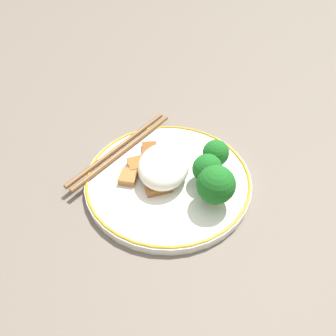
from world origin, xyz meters
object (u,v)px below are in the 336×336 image
Objects in this scene: plate at (168,179)px; broccoli_back_left at (216,185)px; broccoli_back_center at (207,168)px; broccoli_back_right at (216,153)px; chopsticks at (121,149)px.

plate is 4.05× the size of broccoli_back_left.
broccoli_back_left is at bearing -160.95° from broccoli_back_center.
broccoli_back_left is 0.04m from broccoli_back_center.
broccoli_back_right is 0.23× the size of chopsticks.
chopsticks is (0.01, 0.16, -0.02)m from broccoli_back_right.
broccoli_back_center reaches higher than chopsticks.
plate is 0.10m from chopsticks.
broccoli_back_center reaches higher than broccoli_back_right.
broccoli_back_center is 0.16m from chopsticks.
broccoli_back_right is (0.04, -0.07, 0.03)m from plate.
broccoli_back_left is (-0.04, -0.07, 0.04)m from plate.
plate is 0.07m from broccoli_back_center.
plate is at bearing -119.33° from chopsticks.
plate is 0.08m from broccoli_back_right.
plate is at bearing 117.96° from broccoli_back_right.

